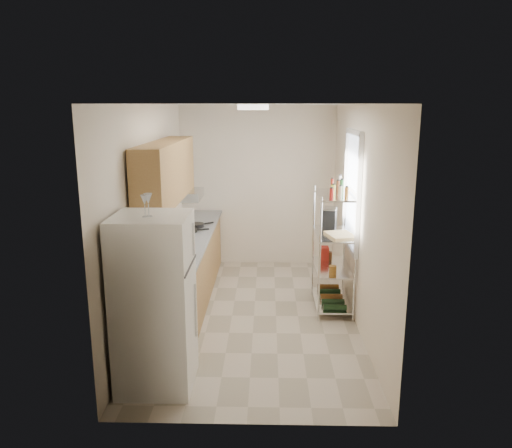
{
  "coord_description": "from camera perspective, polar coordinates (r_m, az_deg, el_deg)",
  "views": [
    {
      "loc": [
        0.16,
        -5.85,
        2.59
      ],
      "look_at": [
        0.02,
        0.25,
        1.13
      ],
      "focal_mm": 35.0,
      "sensor_mm": 36.0,
      "label": 1
    }
  ],
  "objects": [
    {
      "name": "upper_cabinets",
      "position": [
        6.12,
        -10.19,
        5.9
      ],
      "size": [
        0.33,
        2.2,
        0.72
      ],
      "primitive_type": "cube",
      "color": "#A78147",
      "rests_on": "room"
    },
    {
      "name": "espresso_machine",
      "position": [
        6.58,
        8.42,
        0.66
      ],
      "size": [
        0.21,
        0.27,
        0.28
      ],
      "primitive_type": "cube",
      "rotation": [
        0.0,
        0.0,
        -0.22
      ],
      "color": "black",
      "rests_on": "bakers_rack"
    },
    {
      "name": "refrigerator",
      "position": [
        4.73,
        -11.51,
        -8.81
      ],
      "size": [
        0.68,
        0.68,
        1.64
      ],
      "primitive_type": "cube",
      "color": "white",
      "rests_on": "ground"
    },
    {
      "name": "counter_run",
      "position": [
        6.73,
        -8.01,
        -5.23
      ],
      "size": [
        0.63,
        3.51,
        0.9
      ],
      "color": "#A78147",
      "rests_on": "ground"
    },
    {
      "name": "wine_glass_b",
      "position": [
        4.41,
        -12.6,
        2.03
      ],
      "size": [
        0.07,
        0.07,
        0.19
      ],
      "primitive_type": null,
      "color": "silver",
      "rests_on": "refrigerator"
    },
    {
      "name": "frying_pan_large",
      "position": [
        6.87,
        -7.85,
        -0.74
      ],
      "size": [
        0.33,
        0.33,
        0.05
      ],
      "primitive_type": "cylinder",
      "rotation": [
        0.0,
        0.0,
        0.29
      ],
      "color": "black",
      "rests_on": "counter_run"
    },
    {
      "name": "cutting_board",
      "position": [
        6.26,
        9.68,
        -1.25
      ],
      "size": [
        0.4,
        0.47,
        0.03
      ],
      "primitive_type": "cube",
      "rotation": [
        0.0,
        0.0,
        0.26
      ],
      "color": "tan",
      "rests_on": "bakers_rack"
    },
    {
      "name": "room",
      "position": [
        5.99,
        -0.24,
        1.0
      ],
      "size": [
        2.52,
        4.42,
        2.62
      ],
      "color": "#BEAE9A",
      "rests_on": "ground"
    },
    {
      "name": "wine_glass_a",
      "position": [
        4.41,
        -12.2,
        2.12
      ],
      "size": [
        0.07,
        0.07,
        0.21
      ],
      "primitive_type": null,
      "color": "silver",
      "rests_on": "refrigerator"
    },
    {
      "name": "range_hood",
      "position": [
        6.95,
        -8.32,
        3.35
      ],
      "size": [
        0.5,
        0.6,
        0.12
      ],
      "primitive_type": "cube",
      "color": "#B7BABC",
      "rests_on": "room"
    },
    {
      "name": "storage_bag",
      "position": [
        6.8,
        7.83,
        -3.31
      ],
      "size": [
        0.11,
        0.15,
        0.17
      ],
      "primitive_type": "cube",
      "rotation": [
        0.0,
        0.0,
        -0.01
      ],
      "color": "#A31F14",
      "rests_on": "bakers_rack"
    },
    {
      "name": "frying_pan_small",
      "position": [
        7.15,
        -6.86,
        -0.14
      ],
      "size": [
        0.33,
        0.33,
        0.05
      ],
      "primitive_type": "cylinder",
      "rotation": [
        0.0,
        0.0,
        0.68
      ],
      "color": "black",
      "rests_on": "counter_run"
    },
    {
      "name": "bakers_rack",
      "position": [
        6.38,
        8.9,
        -0.17
      ],
      "size": [
        0.45,
        0.9,
        1.73
      ],
      "color": "silver",
      "rests_on": "ground"
    },
    {
      "name": "window",
      "position": [
        6.37,
        10.94,
        3.8
      ],
      "size": [
        0.06,
        1.0,
        1.46
      ],
      "primitive_type": "cube",
      "color": "white",
      "rests_on": "room"
    },
    {
      "name": "rice_cooker",
      "position": [
        6.27,
        -8.95,
        -1.43
      ],
      "size": [
        0.24,
        0.24,
        0.2
      ],
      "primitive_type": "cylinder",
      "color": "white",
      "rests_on": "counter_run"
    },
    {
      "name": "ceiling_dome",
      "position": [
        5.55,
        -0.34,
        13.23
      ],
      "size": [
        0.34,
        0.34,
        0.05
      ],
      "primitive_type": "cylinder",
      "color": "white",
      "rests_on": "room"
    }
  ]
}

